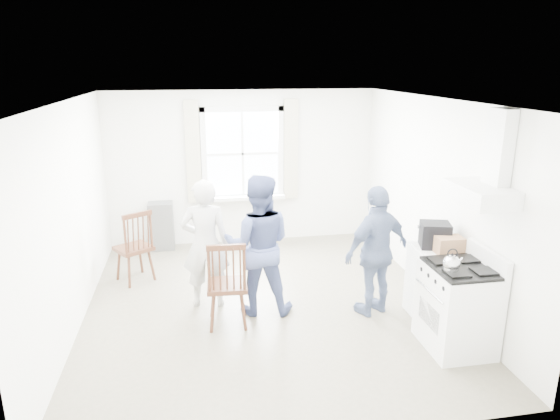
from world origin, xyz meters
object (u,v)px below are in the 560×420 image
Objects in this scene: stereo_stack at (435,235)px; person_left at (205,244)px; gas_stove at (458,307)px; low_cabinet at (433,282)px; person_mid at (258,245)px; windsor_chair_b at (227,276)px; person_right at (377,251)px; windsor_chair_a at (137,239)px.

stereo_stack is 0.24× the size of person_left.
low_cabinet is at bearing 84.32° from gas_stove.
low_cabinet is 0.60m from stereo_stack.
person_mid reaches higher than person_left.
stereo_stack is at bearing 86.08° from gas_stove.
person_right is (1.83, 0.09, 0.15)m from windsor_chair_b.
stereo_stack is 0.38× the size of windsor_chair_a.
person_right is at bearing 2.70° from windsor_chair_b.
low_cabinet is 0.51× the size of person_mid.
person_left is (-0.22, 0.66, 0.17)m from windsor_chair_b.
stereo_stack is 2.80m from person_left.
gas_stove is 0.70m from low_cabinet.
low_cabinet is 4.00m from windsor_chair_a.
stereo_stack is (-0.02, 0.03, 0.60)m from low_cabinet.
windsor_chair_b is at bearing 176.97° from low_cabinet.
person_right reaches higher than windsor_chair_b.
gas_stove is 1.03× the size of windsor_chair_b.
person_left is at bearing 150.54° from gas_stove.
low_cabinet is at bearing 139.18° from person_right.
windsor_chair_b reaches higher than low_cabinet.
person_mid is at bearing 165.93° from low_cabinet.
stereo_stack is 0.71m from person_right.
gas_stove is at bearing -33.28° from windsor_chair_a.
low_cabinet is at bearing -57.33° from stereo_stack.
windsor_chair_a is 0.64× the size of person_left.
windsor_chair_b is 0.66× the size of person_left.
stereo_stack is at bearing 122.67° from low_cabinet.
low_cabinet is 0.84× the size of windsor_chair_a.
windsor_chair_a is 3.30m from person_right.
stereo_stack reaches higher than windsor_chair_b.
gas_stove reaches higher than windsor_chair_a.
gas_stove is at bearing 155.93° from person_left.
person_right is at bearing 122.85° from gas_stove.
gas_stove is 0.69× the size of person_right.
person_left is (-2.69, 0.76, -0.22)m from stereo_stack.
person_mid reaches higher than windsor_chair_b.
windsor_chair_b is 0.61m from person_mid.
stereo_stack is 3.98m from windsor_chair_a.
person_mid is (-2.00, 1.22, 0.39)m from gas_stove.
windsor_chair_a reaches higher than low_cabinet.
windsor_chair_a is (-3.57, 2.34, 0.17)m from gas_stove.
stereo_stack is at bearing 169.60° from person_left.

